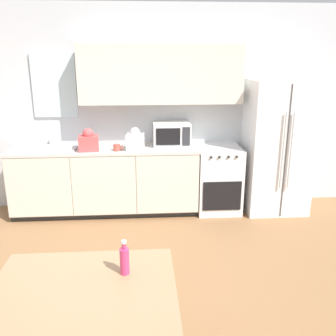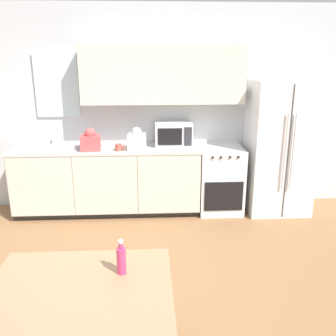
% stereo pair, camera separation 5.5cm
% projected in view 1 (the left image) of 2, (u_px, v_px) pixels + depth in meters
% --- Properties ---
extents(ground_plane, '(12.00, 12.00, 0.00)m').
position_uv_depth(ground_plane, '(125.00, 305.00, 3.23)').
color(ground_plane, olive).
extents(wall_back, '(12.00, 0.38, 2.70)m').
position_uv_depth(wall_back, '(134.00, 102.00, 5.01)').
color(wall_back, silver).
rests_on(wall_back, ground_plane).
extents(kitchen_counter, '(2.45, 0.62, 0.90)m').
position_uv_depth(kitchen_counter, '(106.00, 180.00, 5.00)').
color(kitchen_counter, '#333333').
rests_on(kitchen_counter, ground_plane).
extents(oven_range, '(0.58, 0.63, 0.89)m').
position_uv_depth(oven_range, '(218.00, 179.00, 5.09)').
color(oven_range, white).
rests_on(oven_range, ground_plane).
extents(refrigerator, '(0.81, 0.71, 1.76)m').
position_uv_depth(refrigerator, '(277.00, 147.00, 4.99)').
color(refrigerator, white).
rests_on(refrigerator, ground_plane).
extents(kitchen_sink, '(0.57, 0.38, 0.27)m').
position_uv_depth(kitchen_sink, '(55.00, 147.00, 4.83)').
color(kitchen_sink, '#B7BABC').
rests_on(kitchen_sink, kitchen_counter).
extents(microwave, '(0.49, 0.34, 0.30)m').
position_uv_depth(microwave, '(172.00, 134.00, 4.98)').
color(microwave, silver).
rests_on(microwave, kitchen_counter).
extents(coffee_mug, '(0.12, 0.09, 0.08)m').
position_uv_depth(coffee_mug, '(117.00, 147.00, 4.72)').
color(coffee_mug, '#BF4C3F').
rests_on(coffee_mug, kitchen_counter).
extents(grocery_bag_0, '(0.27, 0.23, 0.29)m').
position_uv_depth(grocery_bag_0, '(89.00, 141.00, 4.71)').
color(grocery_bag_0, '#D14C4C').
rests_on(grocery_bag_0, kitchen_counter).
extents(grocery_bag_1, '(0.24, 0.21, 0.29)m').
position_uv_depth(grocery_bag_1, '(135.00, 140.00, 4.74)').
color(grocery_bag_1, white).
rests_on(grocery_bag_1, kitchen_counter).
extents(dining_table, '(1.12, 0.95, 0.73)m').
position_uv_depth(dining_table, '(83.00, 305.00, 2.24)').
color(dining_table, '#997551').
rests_on(dining_table, ground_plane).
extents(drink_bottle, '(0.06, 0.06, 0.23)m').
position_uv_depth(drink_bottle, '(125.00, 260.00, 2.37)').
color(drink_bottle, '#DB386B').
rests_on(drink_bottle, dining_table).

